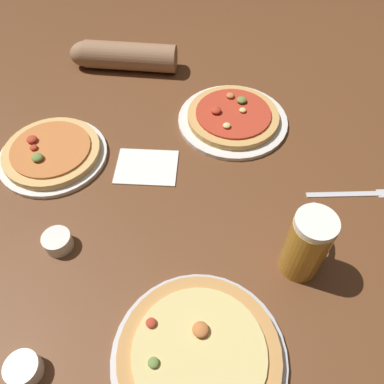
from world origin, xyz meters
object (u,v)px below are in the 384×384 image
(ramekin_butter, at_px, (24,369))
(napkin_folded, at_px, (147,166))
(beer_mug_dark, at_px, (307,243))
(ramekin_sauce, at_px, (58,241))
(pizza_plate_near, at_px, (199,355))
(pizza_plate_side, at_px, (233,118))
(fork_spare, at_px, (354,194))
(pizza_plate_far, at_px, (52,153))
(diner_arm, at_px, (121,56))

(ramekin_butter, relative_size, napkin_folded, 0.39)
(beer_mug_dark, relative_size, ramekin_sauce, 2.70)
(pizza_plate_near, distance_m, ramekin_butter, 0.31)
(pizza_plate_side, bearing_deg, fork_spare, -57.59)
(pizza_plate_far, distance_m, ramekin_butter, 0.53)
(ramekin_butter, bearing_deg, pizza_plate_side, 44.21)
(ramekin_butter, bearing_deg, pizza_plate_far, 83.50)
(pizza_plate_near, distance_m, beer_mug_dark, 0.30)
(pizza_plate_far, relative_size, ramekin_butter, 4.62)
(pizza_plate_near, height_order, napkin_folded, pizza_plate_near)
(fork_spare, bearing_deg, napkin_folded, 156.08)
(beer_mug_dark, bearing_deg, pizza_plate_side, 89.69)
(beer_mug_dark, relative_size, fork_spare, 0.77)
(diner_arm, bearing_deg, pizza_plate_far, -122.62)
(ramekin_sauce, xyz_separation_m, fork_spare, (0.70, -0.03, -0.02))
(pizza_plate_side, xyz_separation_m, fork_spare, (0.21, -0.33, -0.01))
(beer_mug_dark, bearing_deg, ramekin_sauce, 161.20)
(beer_mug_dark, bearing_deg, pizza_plate_far, 138.23)
(pizza_plate_far, distance_m, fork_spare, 0.77)
(ramekin_butter, bearing_deg, ramekin_sauce, 75.22)
(pizza_plate_side, bearing_deg, ramekin_sauce, -149.15)
(fork_spare, bearing_deg, pizza_plate_side, 122.41)
(ramekin_sauce, bearing_deg, fork_spare, -2.30)
(ramekin_butter, height_order, diner_arm, diner_arm)
(pizza_plate_far, distance_m, ramekin_sauce, 0.28)
(ramekin_sauce, height_order, fork_spare, ramekin_sauce)
(diner_arm, bearing_deg, pizza_plate_near, -89.14)
(pizza_plate_far, bearing_deg, ramekin_butter, -96.50)
(pizza_plate_far, bearing_deg, pizza_plate_near, -67.09)
(pizza_plate_near, bearing_deg, fork_spare, 30.61)
(pizza_plate_side, relative_size, beer_mug_dark, 1.84)
(pizza_plate_near, height_order, diner_arm, diner_arm)
(pizza_plate_near, relative_size, beer_mug_dark, 1.90)
(ramekin_butter, relative_size, fork_spare, 0.28)
(pizza_plate_side, xyz_separation_m, beer_mug_dark, (-0.00, -0.47, 0.07))
(pizza_plate_far, xyz_separation_m, beer_mug_dark, (0.50, -0.45, 0.07))
(pizza_plate_near, bearing_deg, pizza_plate_far, 112.91)
(ramekin_butter, bearing_deg, napkin_folded, 55.95)
(pizza_plate_near, distance_m, diner_arm, 0.95)
(pizza_plate_near, height_order, ramekin_sauce, pizza_plate_near)
(napkin_folded, bearing_deg, diner_arm, 90.20)
(beer_mug_dark, bearing_deg, ramekin_butter, -171.59)
(ramekin_sauce, relative_size, diner_arm, 0.18)
(pizza_plate_near, bearing_deg, diner_arm, 90.86)
(pizza_plate_near, xyz_separation_m, pizza_plate_side, (0.26, 0.60, -0.00))
(ramekin_sauce, relative_size, ramekin_butter, 1.03)
(napkin_folded, bearing_deg, fork_spare, -23.92)
(pizza_plate_far, xyz_separation_m, ramekin_sauce, (0.01, -0.28, 0.00))
(pizza_plate_far, relative_size, pizza_plate_side, 0.90)
(pizza_plate_far, distance_m, pizza_plate_side, 0.50)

